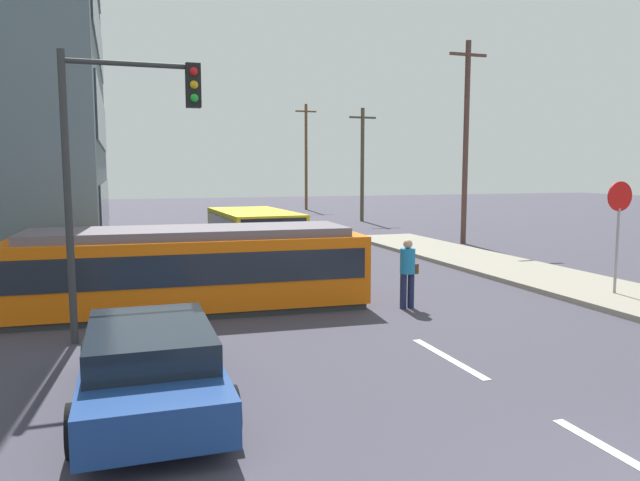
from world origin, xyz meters
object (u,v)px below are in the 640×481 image
at_px(parked_sedan_mid, 150,363).
at_px(traffic_light_mast, 119,144).
at_px(stop_sign, 619,214).
at_px(city_bus, 254,232).
at_px(utility_pole_mid, 466,140).
at_px(utility_pole_far, 362,162).
at_px(pedestrian_crossing, 408,269).
at_px(utility_pole_distant, 306,155).
at_px(streetcar_tram, 191,267).

height_order(parked_sedan_mid, traffic_light_mast, traffic_light_mast).
bearing_deg(stop_sign, city_bus, 126.98).
xyz_separation_m(stop_sign, utility_pole_mid, (2.62, 11.46, 2.45)).
distance_m(parked_sedan_mid, traffic_light_mast, 4.83).
bearing_deg(utility_pole_far, stop_sign, -96.86).
xyz_separation_m(pedestrian_crossing, parked_sedan_mid, (-6.15, -4.29, -0.32)).
xyz_separation_m(city_bus, utility_pole_far, (10.26, 14.33, 2.77)).
relative_size(utility_pole_mid, utility_pole_far, 1.23).
distance_m(city_bus, traffic_light_mast, 11.17).
distance_m(city_bus, utility_pole_distant, 28.77).
xyz_separation_m(pedestrian_crossing, utility_pole_distant, (8.52, 35.74, 3.62)).
xyz_separation_m(parked_sedan_mid, utility_pole_distant, (14.67, 40.03, 3.94)).
relative_size(pedestrian_crossing, utility_pole_mid, 0.19).
bearing_deg(pedestrian_crossing, streetcar_tram, 162.26).
relative_size(pedestrian_crossing, stop_sign, 0.58).
height_order(streetcar_tram, pedestrian_crossing, streetcar_tram).
bearing_deg(traffic_light_mast, pedestrian_crossing, 5.83).
distance_m(city_bus, utility_pole_far, 17.84).
bearing_deg(streetcar_tram, stop_sign, -12.07).
distance_m(streetcar_tram, utility_pole_far, 25.80).
relative_size(pedestrian_crossing, utility_pole_distant, 0.19).
relative_size(parked_sedan_mid, utility_pole_far, 0.63).
bearing_deg(utility_pole_distant, traffic_light_mast, -112.34).
distance_m(stop_sign, utility_pole_far, 24.33).
bearing_deg(stop_sign, utility_pole_distant, 85.43).
bearing_deg(city_bus, streetcar_tram, -112.83).
height_order(city_bus, stop_sign, stop_sign).
relative_size(utility_pole_mid, utility_pole_distant, 1.02).
bearing_deg(pedestrian_crossing, utility_pole_distant, 76.59).
xyz_separation_m(streetcar_tram, pedestrian_crossing, (4.91, -1.57, -0.06)).
xyz_separation_m(pedestrian_crossing, traffic_light_mast, (-6.44, -0.66, 2.85)).
bearing_deg(pedestrian_crossing, city_bus, 100.88).
distance_m(city_bus, pedestrian_crossing, 9.26).
height_order(traffic_light_mast, utility_pole_distant, utility_pole_distant).
bearing_deg(city_bus, utility_pole_far, 54.39).
height_order(streetcar_tram, city_bus, streetcar_tram).
distance_m(parked_sedan_mid, utility_pole_mid, 21.22).
xyz_separation_m(pedestrian_crossing, stop_sign, (5.61, -0.68, 1.25)).
xyz_separation_m(pedestrian_crossing, utility_pole_far, (8.51, 23.42, 2.86)).
height_order(stop_sign, utility_pole_far, utility_pole_far).
bearing_deg(city_bus, utility_pole_distant, 68.92).
xyz_separation_m(utility_pole_mid, utility_pole_far, (0.28, 12.64, -0.84)).
distance_m(parked_sedan_mid, utility_pole_far, 31.51).
height_order(traffic_light_mast, utility_pole_mid, utility_pole_mid).
bearing_deg(pedestrian_crossing, traffic_light_mast, -174.17).
xyz_separation_m(pedestrian_crossing, utility_pole_mid, (8.23, 10.78, 3.70)).
height_order(city_bus, pedestrian_crossing, city_bus).
xyz_separation_m(streetcar_tram, utility_pole_mid, (13.15, 9.21, 3.64)).
xyz_separation_m(traffic_light_mast, utility_pole_distant, (14.96, 36.39, 0.77)).
xyz_separation_m(stop_sign, utility_pole_distant, (2.91, 36.41, 2.37)).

